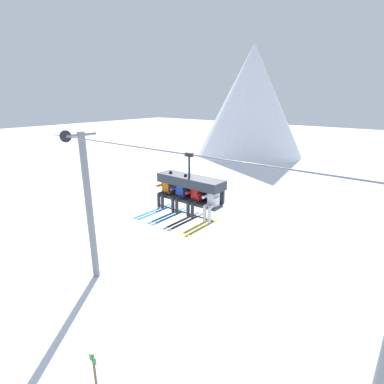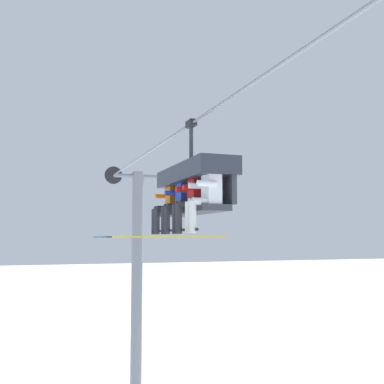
{
  "view_description": "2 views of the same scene",
  "coord_description": "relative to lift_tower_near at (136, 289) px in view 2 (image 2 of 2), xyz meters",
  "views": [
    {
      "loc": [
        7.16,
        -8.09,
        9.6
      ],
      "look_at": [
        1.19,
        -0.61,
        6.55
      ],
      "focal_mm": 28.0,
      "sensor_mm": 36.0,
      "label": 1
    },
    {
      "loc": [
        8.99,
        -3.56,
        5.87
      ],
      "look_at": [
        1.32,
        -0.82,
        6.64
      ],
      "focal_mm": 45.0,
      "sensor_mm": 36.0,
      "label": 2
    }
  ],
  "objects": [
    {
      "name": "lift_tower_near",
      "position": [
        0.0,
        0.0,
        0.0
      ],
      "size": [
        0.36,
        1.88,
        8.13
      ],
      "color": "slate",
      "rests_on": "ground_plane"
    },
    {
      "name": "lift_cable",
      "position": [
        6.74,
        -0.78,
        3.62
      ],
      "size": [
        15.49,
        0.05,
        0.05
      ],
      "color": "slate"
    },
    {
      "name": "chairlift_chair",
      "position": [
        7.4,
        -0.71,
        2.59
      ],
      "size": [
        2.4,
        0.74,
        1.94
      ],
      "color": "#33383D"
    },
    {
      "name": "skier_orange",
      "position": [
        6.42,
        -0.92,
        2.32
      ],
      "size": [
        0.48,
        1.7,
        1.34
      ],
      "color": "orange"
    },
    {
      "name": "skier_blue",
      "position": [
        7.07,
        -0.92,
        2.32
      ],
      "size": [
        0.48,
        1.7,
        1.34
      ],
      "color": "#2847B7"
    },
    {
      "name": "skier_red",
      "position": [
        7.73,
        -0.93,
        2.3
      ],
      "size": [
        0.46,
        1.7,
        1.23
      ],
      "color": "red"
    },
    {
      "name": "skier_white",
      "position": [
        8.38,
        -0.93,
        2.3
      ],
      "size": [
        0.46,
        1.7,
        1.23
      ],
      "color": "silver"
    }
  ]
}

